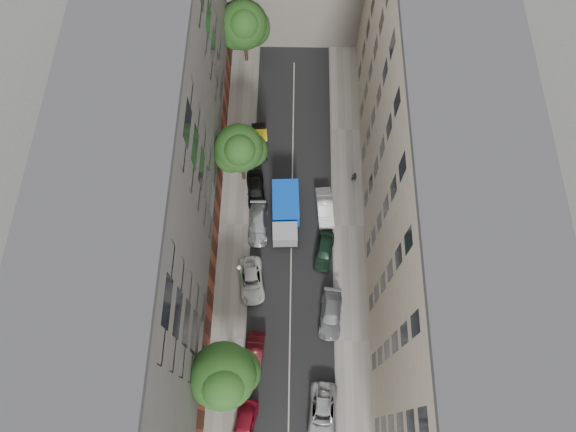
{
  "coord_description": "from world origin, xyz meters",
  "views": [
    {
      "loc": [
        -0.02,
        -19.04,
        45.9
      ],
      "look_at": [
        -0.32,
        -1.65,
        6.0
      ],
      "focal_mm": 32.0,
      "sensor_mm": 36.0,
      "label": 1
    }
  ],
  "objects_px": {
    "tarp_truck": "(286,213)",
    "car_right_1": "(331,314)",
    "lamp_post": "(241,276)",
    "car_right_2": "(324,251)",
    "car_left_3": "(258,224)",
    "car_left_0": "(244,426)",
    "car_right_0": "(323,413)",
    "car_right_3": "(325,208)",
    "tree_far": "(244,27)",
    "pedestrian": "(354,177)",
    "car_left_4": "(256,190)",
    "tree_mid": "(240,150)",
    "tree_near": "(224,377)",
    "car_left_2": "(252,281)",
    "car_left_5": "(260,141)",
    "car_left_1": "(254,355)"
  },
  "relations": [
    {
      "from": "car_left_3",
      "to": "car_right_1",
      "type": "bearing_deg",
      "value": -52.31
    },
    {
      "from": "lamp_post",
      "to": "tree_far",
      "type": "bearing_deg",
      "value": 92.29
    },
    {
      "from": "car_left_3",
      "to": "lamp_post",
      "type": "relative_size",
      "value": 0.7
    },
    {
      "from": "car_right_3",
      "to": "tree_far",
      "type": "relative_size",
      "value": 0.54
    },
    {
      "from": "car_left_0",
      "to": "tree_far",
      "type": "bearing_deg",
      "value": 102.1
    },
    {
      "from": "car_right_1",
      "to": "tree_near",
      "type": "relative_size",
      "value": 0.51
    },
    {
      "from": "car_right_2",
      "to": "pedestrian",
      "type": "bearing_deg",
      "value": 77.86
    },
    {
      "from": "car_right_3",
      "to": "tree_far",
      "type": "height_order",
      "value": "tree_far"
    },
    {
      "from": "car_right_2",
      "to": "pedestrian",
      "type": "distance_m",
      "value": 8.32
    },
    {
      "from": "car_left_5",
      "to": "lamp_post",
      "type": "bearing_deg",
      "value": -98.14
    },
    {
      "from": "car_left_0",
      "to": "pedestrian",
      "type": "bearing_deg",
      "value": 76.71
    },
    {
      "from": "car_left_5",
      "to": "car_left_0",
      "type": "bearing_deg",
      "value": -95.65
    },
    {
      "from": "car_right_3",
      "to": "lamp_post",
      "type": "distance_m",
      "value": 11.42
    },
    {
      "from": "tree_mid",
      "to": "car_left_2",
      "type": "bearing_deg",
      "value": -83.61
    },
    {
      "from": "car_right_3",
      "to": "car_right_2",
      "type": "bearing_deg",
      "value": -97.14
    },
    {
      "from": "car_right_2",
      "to": "car_left_3",
      "type": "bearing_deg",
      "value": 166.63
    },
    {
      "from": "car_left_5",
      "to": "lamp_post",
      "type": "xyz_separation_m",
      "value": [
        -0.77,
        -15.41,
        3.41
      ]
    },
    {
      "from": "tree_far",
      "to": "pedestrian",
      "type": "xyz_separation_m",
      "value": [
        11.37,
        -14.99,
        -4.3
      ]
    },
    {
      "from": "car_right_0",
      "to": "tree_near",
      "type": "xyz_separation_m",
      "value": [
        -7.63,
        2.1,
        5.5
      ]
    },
    {
      "from": "car_left_0",
      "to": "car_left_4",
      "type": "relative_size",
      "value": 1.0
    },
    {
      "from": "car_left_3",
      "to": "car_right_2",
      "type": "xyz_separation_m",
      "value": [
        6.3,
        -2.63,
        0.02
      ]
    },
    {
      "from": "lamp_post",
      "to": "tarp_truck",
      "type": "bearing_deg",
      "value": 62.94
    },
    {
      "from": "lamp_post",
      "to": "tree_mid",
      "type": "bearing_deg",
      "value": 92.95
    },
    {
      "from": "tree_far",
      "to": "car_left_2",
      "type": "bearing_deg",
      "value": -86.29
    },
    {
      "from": "tarp_truck",
      "to": "car_left_0",
      "type": "distance_m",
      "value": 18.99
    },
    {
      "from": "car_left_4",
      "to": "car_right_0",
      "type": "relative_size",
      "value": 0.87
    },
    {
      "from": "car_left_0",
      "to": "car_left_4",
      "type": "height_order",
      "value": "car_left_4"
    },
    {
      "from": "car_right_2",
      "to": "car_right_1",
      "type": "bearing_deg",
      "value": -75.65
    },
    {
      "from": "car_left_1",
      "to": "pedestrian",
      "type": "height_order",
      "value": "pedestrian"
    },
    {
      "from": "car_left_2",
      "to": "car_left_3",
      "type": "height_order",
      "value": "car_left_3"
    },
    {
      "from": "car_left_0",
      "to": "car_right_0",
      "type": "xyz_separation_m",
      "value": [
        6.4,
        1.1,
        -0.04
      ]
    },
    {
      "from": "tarp_truck",
      "to": "car_left_0",
      "type": "bearing_deg",
      "value": -101.51
    },
    {
      "from": "tree_mid",
      "to": "lamp_post",
      "type": "relative_size",
      "value": 1.29
    },
    {
      "from": "car_left_4",
      "to": "tree_near",
      "type": "bearing_deg",
      "value": -100.12
    },
    {
      "from": "car_left_2",
      "to": "car_left_5",
      "type": "height_order",
      "value": "car_left_5"
    },
    {
      "from": "car_right_3",
      "to": "lamp_post",
      "type": "bearing_deg",
      "value": -138.37
    },
    {
      "from": "tree_near",
      "to": "car_left_0",
      "type": "bearing_deg",
      "value": -68.98
    },
    {
      "from": "pedestrian",
      "to": "tree_near",
      "type": "bearing_deg",
      "value": 64.79
    },
    {
      "from": "car_left_1",
      "to": "car_right_1",
      "type": "distance_m",
      "value": 7.59
    },
    {
      "from": "car_right_1",
      "to": "tarp_truck",
      "type": "bearing_deg",
      "value": 119.3
    },
    {
      "from": "car_right_1",
      "to": "tree_near",
      "type": "distance_m",
      "value": 11.78
    },
    {
      "from": "car_left_0",
      "to": "pedestrian",
      "type": "relative_size",
      "value": 2.78
    },
    {
      "from": "car_left_1",
      "to": "car_left_4",
      "type": "distance_m",
      "value": 15.92
    },
    {
      "from": "car_right_0",
      "to": "lamp_post",
      "type": "xyz_separation_m",
      "value": [
        -7.0,
        10.59,
        3.43
      ]
    },
    {
      "from": "tarp_truck",
      "to": "car_right_1",
      "type": "distance_m",
      "value": 10.36
    },
    {
      "from": "car_right_0",
      "to": "lamp_post",
      "type": "bearing_deg",
      "value": 127.09
    },
    {
      "from": "pedestrian",
      "to": "car_left_0",
      "type": "bearing_deg",
      "value": 70.82
    },
    {
      "from": "tree_near",
      "to": "car_left_5",
      "type": "bearing_deg",
      "value": 86.66
    },
    {
      "from": "car_right_2",
      "to": "tree_far",
      "type": "height_order",
      "value": "tree_far"
    },
    {
      "from": "tarp_truck",
      "to": "car_right_2",
      "type": "height_order",
      "value": "tarp_truck"
    }
  ]
}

